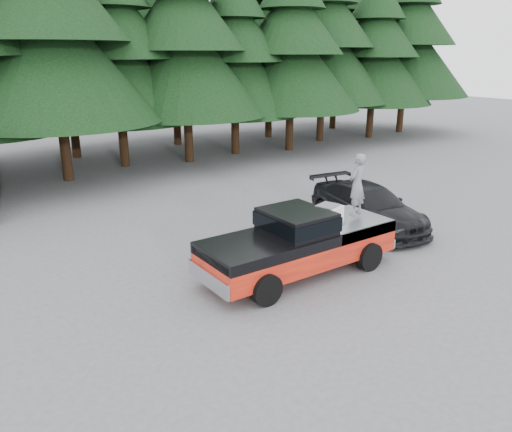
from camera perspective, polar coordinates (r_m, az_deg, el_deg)
ground at (r=14.18m, az=-0.74°, el=-7.11°), size 120.00×120.00×0.00m
pickup_truck at (r=14.25m, az=4.87°, el=-4.11°), size 6.00×2.04×1.33m
truck_cab at (r=13.86m, az=4.66°, el=-0.53°), size 1.66×1.90×0.59m
air_compressor at (r=14.42m, az=8.13°, el=-0.01°), size 0.94×0.85×0.54m
man_on_bed at (r=15.37m, az=11.48°, el=3.57°), size 0.79×0.64×1.89m
parked_car at (r=18.48m, az=12.70°, el=1.08°), size 2.85×5.47×1.51m
treeline at (r=28.87m, az=-21.01°, el=20.42°), size 60.15×16.05×17.50m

